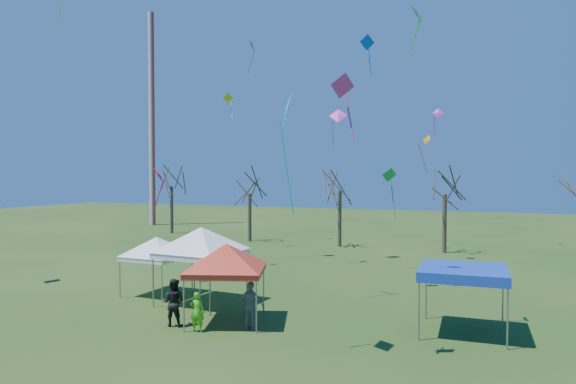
% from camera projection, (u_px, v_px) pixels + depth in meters
% --- Properties ---
extents(ground, '(140.00, 140.00, 0.00)m').
position_uv_depth(ground, '(226.00, 335.00, 19.14)').
color(ground, '#204014').
rests_on(ground, ground).
extents(radio_mast, '(0.70, 0.70, 25.00)m').
position_uv_depth(radio_mast, '(152.00, 119.00, 60.51)').
color(radio_mast, silver).
rests_on(radio_mast, ground).
extents(tree_0, '(3.83, 3.83, 8.44)m').
position_uv_depth(tree_0, '(171.00, 170.00, 51.97)').
color(tree_0, '#3D2D21').
rests_on(tree_0, ground).
extents(tree_1, '(3.42, 3.42, 7.54)m').
position_uv_depth(tree_1, '(250.00, 177.00, 45.79)').
color(tree_1, '#3D2D21').
rests_on(tree_1, ground).
extents(tree_2, '(3.71, 3.71, 8.18)m').
position_uv_depth(tree_2, '(340.00, 171.00, 42.48)').
color(tree_2, '#3D2D21').
rests_on(tree_2, ground).
extents(tree_3, '(3.59, 3.59, 7.91)m').
position_uv_depth(tree_3, '(445.00, 173.00, 39.14)').
color(tree_3, '#3D2D21').
rests_on(tree_3, ground).
extents(tent_white_west, '(3.78, 3.78, 3.33)m').
position_uv_depth(tent_white_west, '(157.00, 241.00, 25.56)').
color(tent_white_west, gray).
rests_on(tent_white_west, ground).
extents(tent_white_mid, '(4.65, 4.65, 4.11)m').
position_uv_depth(tent_white_mid, '(201.00, 232.00, 23.78)').
color(tent_white_mid, gray).
rests_on(tent_white_mid, ground).
extents(tent_red, '(3.99, 3.99, 3.71)m').
position_uv_depth(tent_red, '(226.00, 249.00, 20.75)').
color(tent_red, gray).
rests_on(tent_red, ground).
extents(tent_blue, '(3.24, 3.24, 2.49)m').
position_uv_depth(tent_blue, '(463.00, 273.00, 19.40)').
color(tent_blue, gray).
rests_on(tent_blue, ground).
extents(person_green, '(0.63, 0.47, 1.56)m').
position_uv_depth(person_green, '(197.00, 311.00, 19.58)').
color(person_green, '#50C41F').
rests_on(person_green, ground).
extents(person_dark, '(1.03, 0.87, 1.88)m').
position_uv_depth(person_dark, '(173.00, 302.00, 20.32)').
color(person_dark, black).
rests_on(person_dark, ground).
extents(person_grey, '(1.11, 0.48, 1.88)m').
position_uv_depth(person_grey, '(251.00, 306.00, 19.78)').
color(person_grey, slate).
rests_on(person_grey, ground).
extents(kite_1, '(0.98, 1.14, 2.19)m').
position_uv_depth(kite_1, '(159.00, 175.00, 24.86)').
color(kite_1, red).
rests_on(kite_1, ground).
extents(kite_27, '(0.94, 0.93, 2.11)m').
position_uv_depth(kite_27, '(342.00, 87.00, 16.14)').
color(kite_27, '#D22E93').
rests_on(kite_27, ground).
extents(kite_19, '(0.73, 0.51, 1.84)m').
position_uv_depth(kite_19, '(438.00, 114.00, 32.72)').
color(kite_19, '#F436B0').
rests_on(kite_19, ground).
extents(kite_17, '(0.97, 0.92, 2.61)m').
position_uv_depth(kite_17, '(389.00, 176.00, 26.78)').
color(kite_17, green).
rests_on(kite_17, ground).
extents(kite_25, '(0.55, 0.87, 1.87)m').
position_uv_depth(kite_25, '(417.00, 13.00, 19.43)').
color(kite_25, green).
rests_on(kite_25, ground).
extents(kite_2, '(0.84, 1.36, 3.22)m').
position_uv_depth(kite_2, '(252.00, 45.00, 45.37)').
color(kite_2, red).
rests_on(kite_2, ground).
extents(kite_13, '(0.96, 0.88, 2.25)m').
position_uv_depth(kite_13, '(228.00, 98.00, 41.10)').
color(kite_13, yellow).
rests_on(kite_13, ground).
extents(kite_18, '(0.76, 0.63, 2.12)m').
position_uv_depth(kite_18, '(367.00, 43.00, 25.73)').
color(kite_18, blue).
rests_on(kite_18, ground).
extents(kite_11, '(1.43, 1.11, 2.75)m').
position_uv_depth(kite_11, '(338.00, 116.00, 35.65)').
color(kite_11, '#F636BB').
rests_on(kite_11, ground).
extents(kite_22, '(1.02, 1.01, 2.70)m').
position_uv_depth(kite_22, '(426.00, 141.00, 35.40)').
color(kite_22, orange).
rests_on(kite_22, ground).
extents(kite_5, '(0.82, 1.29, 4.06)m').
position_uv_depth(kite_5, '(287.00, 111.00, 16.74)').
color(kite_5, '#0CB5A1').
rests_on(kite_5, ground).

